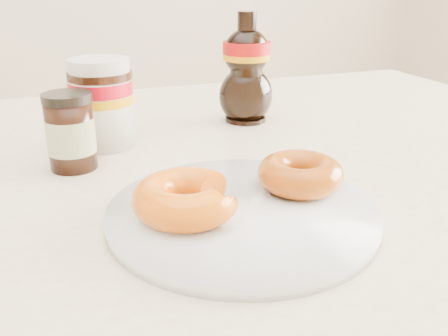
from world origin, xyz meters
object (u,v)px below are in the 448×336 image
object	(u,v)px
donut_whole	(300,174)
nutella_jar	(102,100)
syrup_bottle	(246,68)
dark_jar	(71,132)
dining_table	(152,234)
donut_bitten	(186,198)
plate	(242,213)

from	to	relation	value
donut_whole	nutella_jar	world-z (taller)	nutella_jar
syrup_bottle	dark_jar	bearing A→B (deg)	-157.04
nutella_jar	dining_table	bearing A→B (deg)	-74.70
dining_table	donut_bitten	world-z (taller)	donut_bitten
donut_bitten	nutella_jar	distance (m)	0.27
dining_table	dark_jar	distance (m)	0.16
donut_whole	nutella_jar	size ratio (longest dim) A/B	0.75
dining_table	plate	size ratio (longest dim) A/B	5.38
plate	donut_whole	bearing A→B (deg)	16.90
dark_jar	plate	bearing A→B (deg)	-54.66
dining_table	donut_bitten	bearing A→B (deg)	-88.01
dining_table	donut_bitten	xyz separation A→B (m)	(0.01, -0.15, 0.11)
donut_bitten	nutella_jar	size ratio (longest dim) A/B	0.83
dining_table	nutella_jar	bearing A→B (deg)	105.30
syrup_bottle	dining_table	bearing A→B (deg)	-139.99
nutella_jar	dark_jar	world-z (taller)	nutella_jar
syrup_bottle	dark_jar	world-z (taller)	syrup_bottle
dining_table	plate	world-z (taller)	plate
donut_bitten	syrup_bottle	world-z (taller)	syrup_bottle
donut_whole	syrup_bottle	bearing A→B (deg)	78.15
syrup_bottle	donut_whole	bearing A→B (deg)	-101.85
dark_jar	nutella_jar	bearing A→B (deg)	56.41
plate	dark_jar	size ratio (longest dim) A/B	2.82
donut_bitten	dark_jar	xyz separation A→B (m)	(-0.09, 0.19, 0.02)
donut_bitten	donut_whole	bearing A→B (deg)	-15.42
dining_table	nutella_jar	world-z (taller)	nutella_jar
donut_bitten	dining_table	bearing A→B (deg)	68.26
plate	syrup_bottle	world-z (taller)	syrup_bottle
syrup_bottle	dark_jar	xyz separation A→B (m)	(-0.27, -0.12, -0.04)
donut_whole	syrup_bottle	size ratio (longest dim) A/B	0.53
donut_bitten	syrup_bottle	bearing A→B (deg)	34.84
plate	syrup_bottle	xyz separation A→B (m)	(0.13, 0.31, 0.08)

